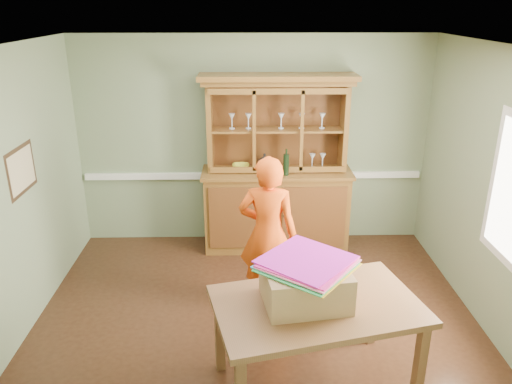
{
  "coord_description": "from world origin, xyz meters",
  "views": [
    {
      "loc": [
        -0.1,
        -4.25,
        3.05
      ],
      "look_at": [
        0.0,
        0.4,
        1.27
      ],
      "focal_mm": 35.0,
      "sensor_mm": 36.0,
      "label": 1
    }
  ],
  "objects_px": {
    "dining_table": "(317,313)",
    "cardboard_box": "(305,285)",
    "china_hutch": "(276,190)",
    "person": "(268,234)"
  },
  "relations": [
    {
      "from": "dining_table",
      "to": "cardboard_box",
      "type": "bearing_deg",
      "value": 156.65
    },
    {
      "from": "china_hutch",
      "to": "cardboard_box",
      "type": "relative_size",
      "value": 3.46
    },
    {
      "from": "cardboard_box",
      "to": "person",
      "type": "bearing_deg",
      "value": 101.16
    },
    {
      "from": "dining_table",
      "to": "cardboard_box",
      "type": "distance_m",
      "value": 0.27
    },
    {
      "from": "cardboard_box",
      "to": "person",
      "type": "height_order",
      "value": "person"
    },
    {
      "from": "china_hutch",
      "to": "cardboard_box",
      "type": "bearing_deg",
      "value": -88.44
    },
    {
      "from": "china_hutch",
      "to": "person",
      "type": "height_order",
      "value": "china_hutch"
    },
    {
      "from": "dining_table",
      "to": "cardboard_box",
      "type": "relative_size",
      "value": 2.78
    },
    {
      "from": "dining_table",
      "to": "china_hutch",
      "type": "bearing_deg",
      "value": 80.17
    },
    {
      "from": "dining_table",
      "to": "person",
      "type": "relative_size",
      "value": 1.09
    }
  ]
}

